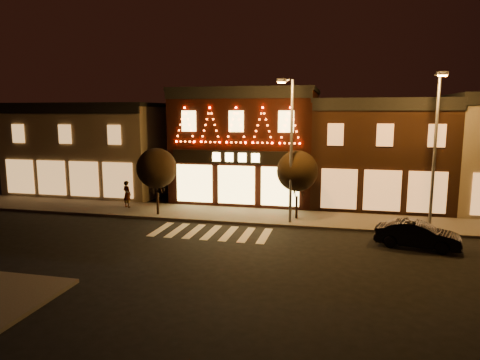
% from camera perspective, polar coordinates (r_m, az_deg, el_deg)
% --- Properties ---
extents(ground, '(120.00, 120.00, 0.00)m').
position_cam_1_polar(ground, '(20.57, -7.06, -9.87)').
color(ground, black).
rests_on(ground, ground).
extents(sidewalk_far, '(44.00, 4.00, 0.15)m').
position_cam_1_polar(sidewalk_far, '(27.48, 2.63, -4.81)').
color(sidewalk_far, '#47423D').
rests_on(sidewalk_far, ground).
extents(building_left, '(12.20, 8.28, 7.30)m').
position_cam_1_polar(building_left, '(37.95, -18.50, 4.05)').
color(building_left, '#7A6957').
rests_on(building_left, ground).
extents(building_pulp, '(10.20, 8.34, 8.30)m').
position_cam_1_polar(building_pulp, '(33.03, 1.13, 4.72)').
color(building_pulp, black).
rests_on(building_pulp, ground).
extents(building_right_a, '(9.20, 8.28, 7.50)m').
position_cam_1_polar(building_right_a, '(32.49, 17.80, 3.51)').
color(building_right_a, black).
rests_on(building_right_a, ground).
extents(streetlamp_mid, '(0.79, 1.89, 8.29)m').
position_cam_1_polar(streetlamp_mid, '(24.95, 6.60, 5.23)').
color(streetlamp_mid, '#59595E').
rests_on(streetlamp_mid, sidewalk_far).
extents(streetlamp_right, '(0.60, 1.97, 8.58)m').
position_cam_1_polar(streetlamp_right, '(26.35, 24.44, 5.06)').
color(streetlamp_right, '#59595E').
rests_on(streetlamp_right, sidewalk_far).
extents(tree_left, '(2.53, 2.53, 4.23)m').
position_cam_1_polar(tree_left, '(27.67, -10.95, 1.53)').
color(tree_left, black).
rests_on(tree_left, sidewalk_far).
extents(tree_right, '(2.50, 2.50, 4.18)m').
position_cam_1_polar(tree_right, '(26.41, 7.57, 1.18)').
color(tree_right, black).
rests_on(tree_right, sidewalk_far).
extents(dark_sedan, '(4.17, 2.15, 1.31)m').
position_cam_1_polar(dark_sedan, '(23.10, 22.37, -6.68)').
color(dark_sedan, black).
rests_on(dark_sedan, ground).
extents(pedestrian, '(0.79, 0.66, 1.84)m').
position_cam_1_polar(pedestrian, '(30.51, -14.70, -1.80)').
color(pedestrian, gray).
rests_on(pedestrian, sidewalk_far).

